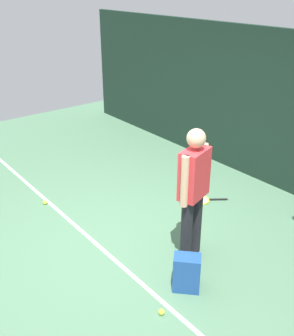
{
  "coord_description": "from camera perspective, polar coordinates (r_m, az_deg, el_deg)",
  "views": [
    {
      "loc": [
        3.64,
        -2.5,
        3.2
      ],
      "look_at": [
        0.0,
        0.4,
        1.0
      ],
      "focal_mm": 43.18,
      "sensor_mm": 36.0,
      "label": 1
    }
  ],
  "objects": [
    {
      "name": "tennis_ball_near_player",
      "position": [
        6.5,
        -14.21,
        -4.72
      ],
      "size": [
        0.07,
        0.07,
        0.07
      ],
      "primitive_type": "sphere",
      "color": "#CCE033",
      "rests_on": "ground"
    },
    {
      "name": "court_line",
      "position": [
        5.34,
        -5.86,
        -11.72
      ],
      "size": [
        9.0,
        0.05,
        0.0
      ],
      "primitive_type": "cube",
      "color": "white",
      "rests_on": "ground"
    },
    {
      "name": "tennis_ball_by_fence",
      "position": [
        4.49,
        2.06,
        -19.65
      ],
      "size": [
        0.07,
        0.07,
        0.07
      ],
      "primitive_type": "sphere",
      "color": "#CCE033",
      "rests_on": "ground"
    },
    {
      "name": "back_fence",
      "position": [
        6.88,
        17.35,
        7.79
      ],
      "size": [
        10.0,
        0.1,
        2.53
      ],
      "primitive_type": "cube",
      "color": "#192D23",
      "rests_on": "ground"
    },
    {
      "name": "ground_plane",
      "position": [
        5.46,
        -3.34,
        -10.66
      ],
      "size": [
        12.0,
        12.0,
        0.0
      ],
      "primitive_type": "plane",
      "color": "#4C7556"
    },
    {
      "name": "tennis_racket",
      "position": [
        6.48,
        7.66,
        -4.46
      ],
      "size": [
        0.51,
        0.6,
        0.03
      ],
      "rotation": [
        0.0,
        0.0,
        4.07
      ],
      "color": "black",
      "rests_on": "ground"
    },
    {
      "name": "backpack",
      "position": [
        4.69,
        5.63,
        -14.47
      ],
      "size": [
        0.38,
        0.38,
        0.44
      ],
      "rotation": [
        0.0,
        0.0,
        3.9
      ],
      "color": "#1E478C",
      "rests_on": "ground"
    },
    {
      "name": "tennis_player",
      "position": [
        4.78,
        6.58,
        -2.79
      ],
      "size": [
        0.32,
        0.51,
        1.7
      ],
      "rotation": [
        0.0,
        0.0,
        1.86
      ],
      "color": "black",
      "rests_on": "ground"
    }
  ]
}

